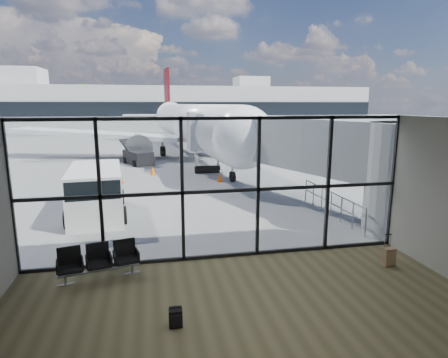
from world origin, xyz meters
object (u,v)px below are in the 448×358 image
object	(u,v)px
airliner	(189,124)
suitcase	(389,257)
seating_row	(98,259)
backpack	(176,318)
belt_loader	(138,156)
service_van	(96,192)

from	to	relation	value
airliner	suitcase	bearing A→B (deg)	-88.20
seating_row	backpack	distance (m)	3.51
seating_row	suitcase	size ratio (longest dim) A/B	2.25
seating_row	belt_loader	bearing A→B (deg)	76.19
suitcase	airliner	world-z (taller)	airliner
backpack	service_van	xyz separation A→B (m)	(-2.77, 9.12, 0.88)
suitcase	belt_loader	xyz separation A→B (m)	(-7.99, 21.70, 0.34)
suitcase	service_van	xyz separation A→B (m)	(-9.38, 7.19, 0.80)
backpack	suitcase	distance (m)	6.88
backpack	service_van	world-z (taller)	service_van
airliner	backpack	bearing A→B (deg)	-101.47
suitcase	seating_row	bearing A→B (deg)	168.21
airliner	belt_loader	distance (m)	7.87
backpack	suitcase	world-z (taller)	suitcase
suitcase	service_van	distance (m)	11.85
airliner	service_van	world-z (taller)	airliner
airliner	service_van	bearing A→B (deg)	-111.94
suitcase	airliner	distance (m)	27.69
backpack	service_van	distance (m)	9.57
backpack	airliner	size ratio (longest dim) A/B	0.01
backpack	service_van	bearing A→B (deg)	109.28
seating_row	service_van	size ratio (longest dim) A/B	0.43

